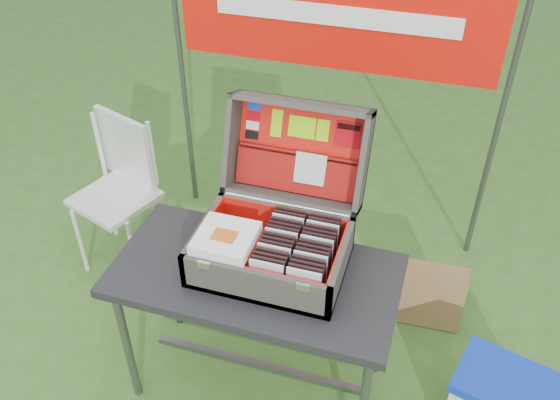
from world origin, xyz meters
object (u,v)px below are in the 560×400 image
(chair, at_px, (115,200))
(table, at_px, (257,331))
(suitcase, at_px, (275,206))
(cardboard_box, at_px, (428,295))

(chair, bearing_deg, table, -9.97)
(table, bearing_deg, suitcase, 65.76)
(table, relative_size, chair, 1.36)
(table, bearing_deg, chair, 150.56)
(table, distance_m, cardboard_box, 0.92)
(table, distance_m, chair, 1.14)
(table, height_order, suitcase, suitcase)
(chair, distance_m, cardboard_box, 1.68)
(table, height_order, cardboard_box, table)
(suitcase, xyz_separation_m, cardboard_box, (0.63, 0.48, -0.77))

